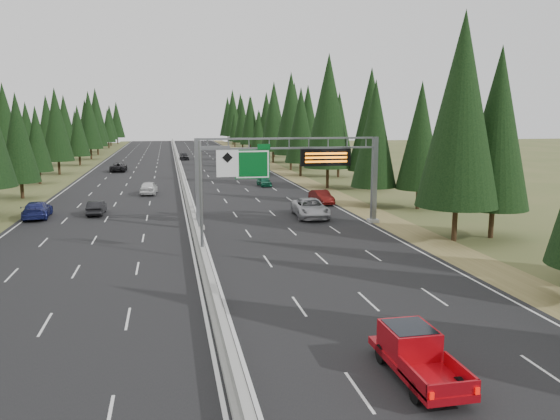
{
  "coord_description": "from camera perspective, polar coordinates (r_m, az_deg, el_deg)",
  "views": [
    {
      "loc": [
        -2.1,
        -11.48,
        9.7
      ],
      "look_at": [
        4.38,
        20.0,
        4.16
      ],
      "focal_mm": 35.0,
      "sensor_mm": 36.0,
      "label": 1
    }
  ],
  "objects": [
    {
      "name": "car_onc_blue",
      "position": [
        57.03,
        -24.03,
        0.03
      ],
      "size": [
        2.61,
        5.68,
        1.61
      ],
      "primitive_type": "imported",
      "rotation": [
        0.0,
        0.0,
        3.21
      ],
      "color": "navy",
      "rests_on": "road"
    },
    {
      "name": "car_ahead_white",
      "position": [
        106.65,
        -4.54,
        4.97
      ],
      "size": [
        2.89,
        5.49,
        1.47
      ],
      "primitive_type": "imported",
      "rotation": [
        0.0,
        0.0,
        0.09
      ],
      "color": "silver",
      "rests_on": "road"
    },
    {
      "name": "car_ahead_dkgrey",
      "position": [
        93.12,
        -2.0,
        4.31
      ],
      "size": [
        2.33,
        5.28,
        1.51
      ],
      "primitive_type": "imported",
      "rotation": [
        0.0,
        0.0,
        0.04
      ],
      "color": "black",
      "rests_on": "road"
    },
    {
      "name": "car_onc_white",
      "position": [
        69.96,
        -13.56,
        2.28
      ],
      "size": [
        2.28,
        4.92,
        1.63
      ],
      "primitive_type": "imported",
      "rotation": [
        0.0,
        0.0,
        3.07
      ],
      "color": "silver",
      "rests_on": "road"
    },
    {
      "name": "silver_minivan",
      "position": [
        52.61,
        3.2,
        0.21
      ],
      "size": [
        3.33,
        6.57,
        1.78
      ],
      "primitive_type": "imported",
      "rotation": [
        0.0,
        0.0,
        -0.06
      ],
      "color": "#B2B1B6",
      "rests_on": "road"
    },
    {
      "name": "car_ahead_green",
      "position": [
        76.02,
        -1.68,
        2.99
      ],
      "size": [
        1.82,
        3.89,
        1.29
      ],
      "primitive_type": "imported",
      "rotation": [
        0.0,
        0.0,
        0.08
      ],
      "color": "#14583C",
      "rests_on": "road"
    },
    {
      "name": "car_ahead_dkred",
      "position": [
        60.78,
        4.35,
        1.36
      ],
      "size": [
        1.94,
        4.66,
        1.5
      ],
      "primitive_type": "imported",
      "rotation": [
        0.0,
        0.0,
        0.08
      ],
      "color": "#540E0C",
      "rests_on": "road"
    },
    {
      "name": "sign_gantry",
      "position": [
        47.86,
        1.73,
        4.46
      ],
      "size": [
        16.75,
        0.98,
        7.8
      ],
      "color": "slate",
      "rests_on": "road"
    },
    {
      "name": "car_ahead_far",
      "position": [
        124.37,
        -9.99,
        5.57
      ],
      "size": [
        2.14,
        4.83,
        1.62
      ],
      "primitive_type": "imported",
      "rotation": [
        0.0,
        0.0,
        0.05
      ],
      "color": "#232326",
      "rests_on": "road"
    },
    {
      "name": "shoulder_left",
      "position": [
        93.32,
        -21.29,
        3.17
      ],
      "size": [
        3.6,
        260.0,
        0.06
      ],
      "primitive_type": "cube",
      "color": "#485628",
      "rests_on": "ground"
    },
    {
      "name": "tree_row_right",
      "position": [
        93.39,
        3.21,
        9.49
      ],
      "size": [
        12.18,
        243.29,
        18.67
      ],
      "color": "black",
      "rests_on": "ground"
    },
    {
      "name": "road",
      "position": [
        92.01,
        -10.28,
        3.6
      ],
      "size": [
        32.0,
        260.0,
        0.08
      ],
      "primitive_type": "cube",
      "color": "black",
      "rests_on": "ground"
    },
    {
      "name": "median_barrier",
      "position": [
        91.97,
        -10.29,
        3.83
      ],
      "size": [
        0.7,
        260.0,
        0.85
      ],
      "color": "gray",
      "rests_on": "road"
    },
    {
      "name": "car_onc_far",
      "position": [
        100.44,
        -16.52,
        4.34
      ],
      "size": [
        2.71,
        5.76,
        1.59
      ],
      "primitive_type": "imported",
      "rotation": [
        0.0,
        0.0,
        3.13
      ],
      "color": "black",
      "rests_on": "road"
    },
    {
      "name": "shoulder_right",
      "position": [
        94.12,
        0.64,
        3.88
      ],
      "size": [
        3.6,
        260.0,
        0.06
      ],
      "primitive_type": "cube",
      "color": "olive",
      "rests_on": "ground"
    },
    {
      "name": "red_pickup",
      "position": [
        21.76,
        13.77,
        -13.99
      ],
      "size": [
        1.89,
        5.29,
        1.72
      ],
      "color": "black",
      "rests_on": "road"
    },
    {
      "name": "car_onc_near",
      "position": [
        56.95,
        -18.62,
        0.24
      ],
      "size": [
        1.55,
        4.22,
        1.38
      ],
      "primitive_type": "imported",
      "rotation": [
        0.0,
        0.0,
        3.12
      ],
      "color": "black",
      "rests_on": "road"
    },
    {
      "name": "tree_row_left",
      "position": [
        82.2,
        -26.2,
        8.18
      ],
      "size": [
        11.77,
        240.64,
        18.89
      ],
      "color": "black",
      "rests_on": "ground"
    },
    {
      "name": "hov_sign_pole",
      "position": [
        36.88,
        -7.36,
        1.94
      ],
      "size": [
        2.8,
        0.5,
        8.0
      ],
      "color": "slate",
      "rests_on": "road"
    }
  ]
}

